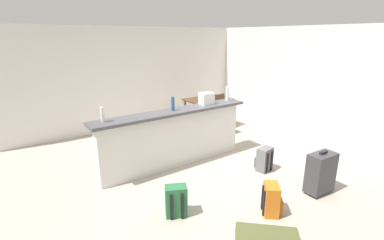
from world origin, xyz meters
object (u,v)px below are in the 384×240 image
backpack_orange (272,200)px  suitcase_upright_charcoal (321,172)px  dining_chair_near_partition (220,112)px  bottle_clear (227,94)px  bottle_white (102,115)px  grocery_bag (207,99)px  backpack_grey (264,160)px  bottle_blue (173,104)px  dining_table (209,102)px  backpack_green (176,201)px

backpack_orange → suitcase_upright_charcoal: (1.00, -0.07, 0.13)m
dining_chair_near_partition → bottle_clear: bearing=-124.5°
bottle_white → grocery_bag: (1.98, -0.01, -0.01)m
grocery_bag → backpack_grey: size_ratio=0.62×
bottle_white → suitcase_upright_charcoal: (2.49, -2.11, -0.82)m
bottle_blue → dining_table: (1.92, 1.41, -0.51)m
grocery_bag → dining_chair_near_partition: (1.12, 0.87, -0.63)m
dining_table → backpack_grey: (-0.76, -2.51, -0.44)m
bottle_white → bottle_clear: size_ratio=0.80×
bottle_blue → backpack_green: 1.79m
backpack_grey → bottle_clear: bearing=84.5°
bottle_white → dining_chair_near_partition: 3.27m
grocery_bag → backpack_grey: 1.52m
bottle_white → bottle_blue: 1.22m
backpack_grey → dining_chair_near_partition: bearing=70.4°
bottle_white → backpack_green: 1.69m
bottle_clear → suitcase_upright_charcoal: bottle_clear is taller
bottle_white → grocery_bag: bottle_white is taller
grocery_bag → bottle_white: bearing=179.8°
bottle_white → bottle_clear: (2.50, -0.02, 0.03)m
grocery_bag → suitcase_upright_charcoal: size_ratio=0.39×
bottle_blue → bottle_clear: bottle_clear is taller
bottle_blue → grocery_bag: bottle_blue is taller
backpack_grey → grocery_bag: bearing=109.9°
dining_chair_near_partition → backpack_grey: (-0.71, -1.99, -0.31)m
dining_chair_near_partition → backpack_grey: dining_chair_near_partition is taller
bottle_clear → grocery_bag: size_ratio=1.10×
dining_table → grocery_bag: bearing=-130.1°
bottle_blue → grocery_bag: 0.76m
bottle_clear → backpack_green: bottle_clear is taller
bottle_white → grocery_bag: 1.98m
suitcase_upright_charcoal → dining_table: bearing=79.4°
grocery_bag → backpack_green: 2.23m
backpack_green → backpack_grey: (1.94, 0.20, 0.00)m
dining_table → backpack_orange: 3.82m
bottle_clear → suitcase_upright_charcoal: bearing=-90.1°
dining_chair_near_partition → backpack_grey: bearing=-109.6°
bottle_clear → suitcase_upright_charcoal: (-0.00, -2.09, -0.84)m
dining_chair_near_partition → backpack_orange: size_ratio=2.21×
grocery_bag → dining_table: grocery_bag is taller
backpack_orange → backpack_grey: size_ratio=1.00×
backpack_orange → suitcase_upright_charcoal: size_ratio=0.63×
bottle_clear → backpack_grey: bearing=-95.5°
bottle_blue → backpack_grey: bearing=-43.3°
backpack_grey → bottle_white: bearing=154.6°
dining_table → dining_chair_near_partition: (-0.05, -0.52, -0.13)m
bottle_blue → bottle_white: bearing=178.6°
bottle_white → backpack_orange: (1.49, -2.04, -0.94)m
backpack_orange → backpack_grey: same height
suitcase_upright_charcoal → backpack_grey: suitcase_upright_charcoal is taller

